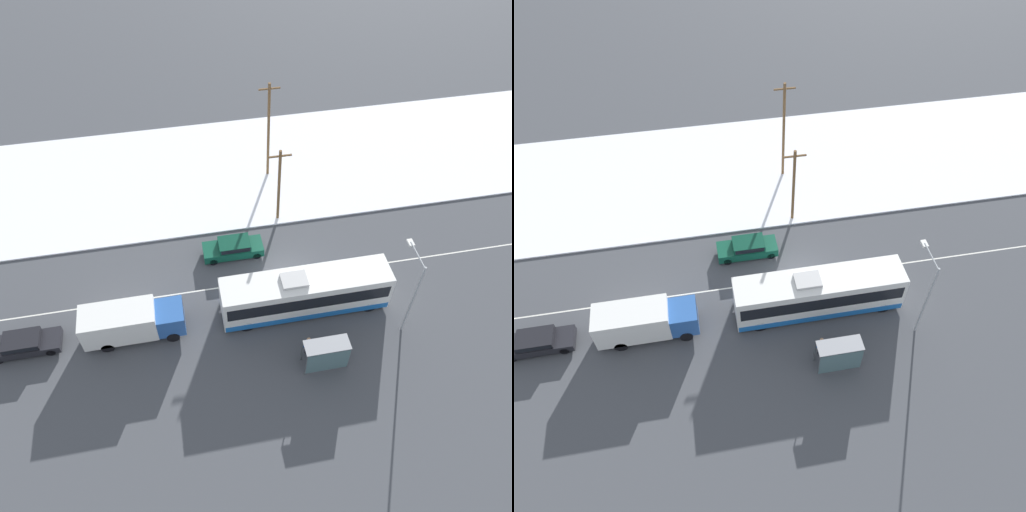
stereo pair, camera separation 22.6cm
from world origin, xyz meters
TOP-DOWN VIEW (x-y plane):
  - ground_plane at (0.00, 0.00)m, footprint 120.00×120.00m
  - snow_lot at (0.00, 13.64)m, footprint 80.00×15.71m
  - lane_marking_center at (0.00, 0.00)m, footprint 60.00×0.12m
  - city_bus at (0.62, -2.95)m, footprint 12.07×2.57m
  - box_truck at (-11.71, -2.97)m, footprint 6.96×2.30m
  - sedan_car at (-3.62, 3.20)m, footprint 4.77×1.80m
  - parked_car_near_truck at (-19.06, -2.78)m, footprint 4.75×1.80m
  - pedestrian_at_stop at (-0.08, -6.68)m, footprint 0.65×0.29m
  - bus_shelter at (0.82, -7.96)m, footprint 2.99×1.20m
  - streetlamp at (7.02, -5.55)m, footprint 0.36×2.65m
  - utility_pole_roadside at (0.73, 6.52)m, footprint 1.80×0.24m
  - utility_pole_snowlot at (1.06, 12.44)m, footprint 1.80×0.24m

SIDE VIEW (x-z plane):
  - ground_plane at x=0.00m, z-range 0.00..0.00m
  - lane_marking_center at x=0.00m, z-range 0.00..0.00m
  - snow_lot at x=0.00m, z-range 0.00..0.12m
  - parked_car_near_truck at x=-19.06m, z-range 0.07..1.37m
  - sedan_car at x=-3.62m, z-range 0.07..1.51m
  - pedestrian_at_stop at x=-0.08m, z-range 0.21..2.01m
  - box_truck at x=-11.71m, z-range 0.16..2.98m
  - bus_shelter at x=0.82m, z-range 0.48..2.88m
  - city_bus at x=0.62m, z-range -0.04..3.55m
  - utility_pole_roadside at x=0.73m, z-range 0.18..7.35m
  - streetlamp at x=7.02m, z-range 0.96..7.86m
  - utility_pole_snowlot at x=1.06m, z-range 0.19..9.55m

